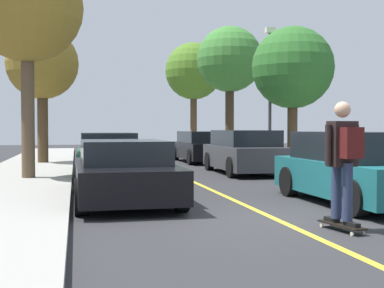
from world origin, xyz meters
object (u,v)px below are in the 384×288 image
(street_tree_left_near, at_px, (42,65))
(streetlamp, at_px, (270,85))
(parked_car_right_nearest, at_px, (359,168))
(parked_car_right_near, at_px, (245,152))
(street_tree_right_far, at_px, (194,72))
(skateboarder, at_px, (344,155))
(street_tree_right_near, at_px, (230,60))
(parked_car_right_far, at_px, (202,147))
(street_tree_right_nearest, at_px, (293,68))
(street_tree_left_nearest, at_px, (27,8))
(parked_car_left_nearest, at_px, (123,171))
(skateboard, at_px, (341,225))
(parked_car_left_near, at_px, (107,155))

(street_tree_left_near, bearing_deg, streetlamp, -18.16)
(parked_car_right_nearest, height_order, streetlamp, streetlamp)
(parked_car_right_near, relative_size, street_tree_right_far, 0.61)
(street_tree_right_far, bearing_deg, skateboarder, -98.27)
(parked_car_right_nearest, xyz_separation_m, skateboarder, (-1.67, -2.43, 0.40))
(street_tree_right_near, xyz_separation_m, skateboarder, (-3.88, -18.46, -3.81))
(parked_car_right_far, bearing_deg, parked_car_right_near, -90.00)
(skateboarder, bearing_deg, street_tree_right_nearest, 70.01)
(streetlamp, bearing_deg, street_tree_right_nearest, -66.62)
(parked_car_right_far, relative_size, street_tree_right_near, 0.71)
(parked_car_right_near, xyz_separation_m, street_tree_right_near, (2.21, 9.00, 4.21))
(street_tree_left_nearest, bearing_deg, street_tree_right_far, 64.55)
(parked_car_left_nearest, height_order, parked_car_right_nearest, parked_car_right_nearest)
(parked_car_right_near, xyz_separation_m, streetlamp, (1.75, 2.25, 2.39))
(parked_car_right_nearest, xyz_separation_m, street_tree_right_near, (2.21, 16.03, 4.21))
(street_tree_left_nearest, height_order, street_tree_right_near, street_tree_right_near)
(street_tree_right_far, height_order, skateboard, street_tree_right_far)
(skateboarder, bearing_deg, parked_car_left_near, 106.69)
(street_tree_right_far, relative_size, streetlamp, 1.36)
(parked_car_right_near, bearing_deg, skateboarder, -100.03)
(parked_car_left_nearest, distance_m, parked_car_right_far, 12.31)
(parked_car_right_nearest, height_order, street_tree_left_near, street_tree_left_near)
(parked_car_left_nearest, relative_size, street_tree_left_nearest, 0.73)
(skateboarder, bearing_deg, street_tree_right_far, 81.73)
(parked_car_left_near, bearing_deg, parked_car_left_nearest, -90.00)
(parked_car_left_near, distance_m, skateboard, 9.75)
(skateboard, bearing_deg, parked_car_left_near, 106.72)
(parked_car_left_near, distance_m, parked_car_right_nearest, 8.24)
(streetlamp, distance_m, skateboarder, 12.37)
(street_tree_left_nearest, relative_size, skateboarder, 3.49)
(parked_car_left_nearest, xyz_separation_m, parked_car_left_near, (0.00, 5.56, 0.06))
(street_tree_left_nearest, relative_size, street_tree_right_near, 0.95)
(skateboard, bearing_deg, street_tree_right_far, 81.71)
(parked_car_right_nearest, xyz_separation_m, street_tree_left_nearest, (-6.68, 5.57, 4.04))
(street_tree_left_near, bearing_deg, skateboard, -70.90)
(parked_car_left_near, relative_size, skateboard, 5.21)
(parked_car_right_nearest, xyz_separation_m, street_tree_right_nearest, (2.21, 8.23, 2.93))
(parked_car_right_near, distance_m, streetlamp, 3.72)
(streetlamp, distance_m, skateboard, 12.54)
(streetlamp, relative_size, skateboard, 5.92)
(parked_car_left_nearest, height_order, street_tree_left_near, street_tree_left_near)
(parked_car_right_nearest, relative_size, streetlamp, 0.81)
(street_tree_right_nearest, bearing_deg, skateboarder, -109.99)
(parked_car_right_near, relative_size, street_tree_right_nearest, 0.86)
(street_tree_left_nearest, bearing_deg, parked_car_left_nearest, -62.38)
(street_tree_right_nearest, bearing_deg, parked_car_left_near, -168.90)
(parked_car_left_nearest, bearing_deg, parked_car_right_near, 51.73)
(parked_car_left_nearest, relative_size, street_tree_right_nearest, 0.90)
(parked_car_right_near, height_order, street_tree_right_near, street_tree_right_near)
(street_tree_right_nearest, bearing_deg, street_tree_right_near, 90.00)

